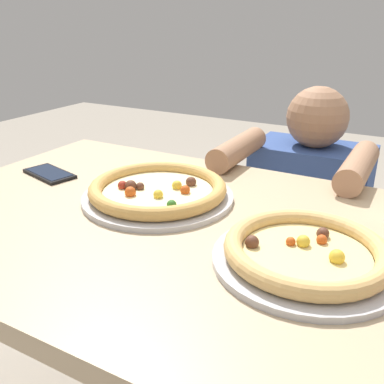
% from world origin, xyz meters
% --- Properties ---
extents(dining_table, '(1.30, 0.78, 0.75)m').
position_xyz_m(dining_table, '(0.00, 0.00, 0.63)').
color(dining_table, tan).
rests_on(dining_table, ground).
extents(pizza_near, '(0.32, 0.32, 0.04)m').
position_xyz_m(pizza_near, '(0.23, -0.04, 0.77)').
color(pizza_near, '#B7B7BC').
rests_on(pizza_near, dining_table).
extents(pizza_far, '(0.35, 0.35, 0.04)m').
position_xyz_m(pizza_far, '(-0.14, 0.07, 0.77)').
color(pizza_far, '#B7B7BC').
rests_on(pizza_far, dining_table).
extents(cell_phone, '(0.16, 0.11, 0.01)m').
position_xyz_m(cell_phone, '(-0.48, 0.07, 0.75)').
color(cell_phone, black).
rests_on(cell_phone, dining_table).
extents(diner_seated, '(0.40, 0.52, 0.95)m').
position_xyz_m(diner_seated, '(0.07, 0.65, 0.43)').
color(diner_seated, '#333847').
rests_on(diner_seated, ground).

